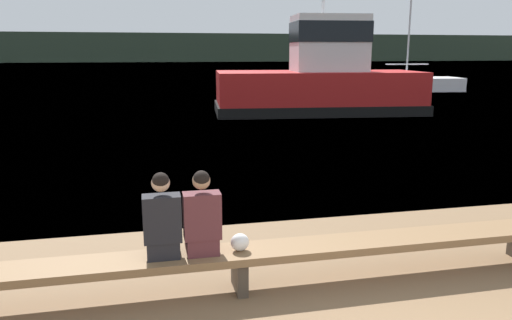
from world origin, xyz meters
TOP-DOWN VIEW (x-y plane):
  - water_surface at (0.00, 124.92)m, footprint 240.00×240.00m
  - far_shoreline at (0.00, 132.51)m, footprint 600.00×12.00m
  - bench_main at (-1.06, 2.78)m, footprint 8.02×0.53m
  - person_left at (-1.89, 2.79)m, footprint 0.40×0.42m
  - person_right at (-1.47, 2.79)m, footprint 0.40×0.42m
  - shopping_bag at (-1.06, 2.77)m, footprint 0.21×0.16m
  - tugboat_red at (5.49, 18.37)m, footprint 9.22×4.66m
  - moored_sailboat at (15.74, 28.74)m, footprint 6.87×3.48m

SIDE VIEW (x-z plane):
  - water_surface at x=0.00m, z-range 0.00..0.00m
  - bench_main at x=-1.06m, z-range 0.16..0.63m
  - moored_sailboat at x=15.74m, z-range -3.29..4.23m
  - shopping_bag at x=-1.06m, z-range 0.47..0.67m
  - person_right at x=-1.47m, z-range 0.39..1.33m
  - person_left at x=-1.89m, z-range 0.39..1.34m
  - tugboat_red at x=5.49m, z-range -2.40..5.01m
  - far_shoreline at x=0.00m, z-range 0.00..7.13m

